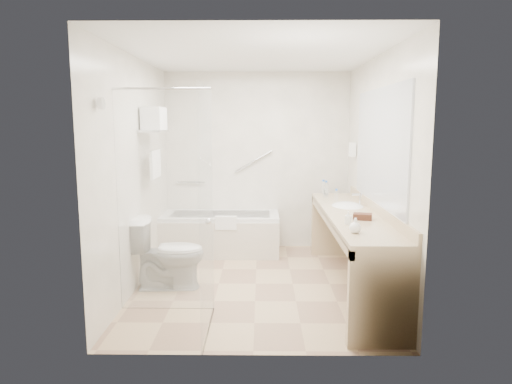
{
  "coord_description": "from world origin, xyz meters",
  "views": [
    {
      "loc": [
        0.06,
        -4.92,
        1.79
      ],
      "look_at": [
        0.0,
        0.3,
        1.0
      ],
      "focal_mm": 32.0,
      "sensor_mm": 36.0,
      "label": 1
    }
  ],
  "objects_px": {
    "bathtub": "(221,233)",
    "water_bottle_left": "(336,196)",
    "toilet": "(169,253)",
    "amenity_basket": "(363,217)",
    "vanity_counter": "(351,232)"
  },
  "relations": [
    {
      "from": "bathtub",
      "to": "water_bottle_left",
      "type": "height_order",
      "value": "water_bottle_left"
    },
    {
      "from": "bathtub",
      "to": "toilet",
      "type": "height_order",
      "value": "toilet"
    },
    {
      "from": "bathtub",
      "to": "amenity_basket",
      "type": "xyz_separation_m",
      "value": [
        1.56,
        -1.75,
        0.6
      ]
    },
    {
      "from": "toilet",
      "to": "amenity_basket",
      "type": "height_order",
      "value": "amenity_basket"
    },
    {
      "from": "water_bottle_left",
      "to": "toilet",
      "type": "bearing_deg",
      "value": -163.28
    },
    {
      "from": "vanity_counter",
      "to": "water_bottle_left",
      "type": "distance_m",
      "value": 0.67
    },
    {
      "from": "bathtub",
      "to": "vanity_counter",
      "type": "relative_size",
      "value": 0.59
    },
    {
      "from": "toilet",
      "to": "water_bottle_left",
      "type": "distance_m",
      "value": 2.06
    },
    {
      "from": "bathtub",
      "to": "amenity_basket",
      "type": "bearing_deg",
      "value": -48.33
    },
    {
      "from": "toilet",
      "to": "water_bottle_left",
      "type": "relative_size",
      "value": 4.69
    },
    {
      "from": "toilet",
      "to": "amenity_basket",
      "type": "relative_size",
      "value": 4.35
    },
    {
      "from": "toilet",
      "to": "water_bottle_left",
      "type": "bearing_deg",
      "value": -76.47
    },
    {
      "from": "toilet",
      "to": "amenity_basket",
      "type": "distance_m",
      "value": 2.11
    },
    {
      "from": "toilet",
      "to": "water_bottle_left",
      "type": "xyz_separation_m",
      "value": [
        1.91,
        0.57,
        0.54
      ]
    },
    {
      "from": "bathtub",
      "to": "toilet",
      "type": "distance_m",
      "value": 1.44
    }
  ]
}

